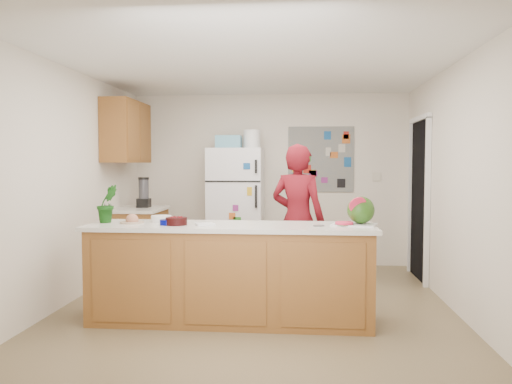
# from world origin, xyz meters

# --- Properties ---
(floor) EXTENTS (4.00, 4.50, 0.02)m
(floor) POSITION_xyz_m (0.00, 0.00, -0.01)
(floor) COLOR brown
(floor) RESTS_ON ground
(wall_back) EXTENTS (4.00, 0.02, 2.50)m
(wall_back) POSITION_xyz_m (0.00, 2.26, 1.25)
(wall_back) COLOR beige
(wall_back) RESTS_ON ground
(wall_left) EXTENTS (0.02, 4.50, 2.50)m
(wall_left) POSITION_xyz_m (-2.01, 0.00, 1.25)
(wall_left) COLOR beige
(wall_left) RESTS_ON ground
(wall_right) EXTENTS (0.02, 4.50, 2.50)m
(wall_right) POSITION_xyz_m (2.01, 0.00, 1.25)
(wall_right) COLOR beige
(wall_right) RESTS_ON ground
(ceiling) EXTENTS (4.00, 4.50, 0.02)m
(ceiling) POSITION_xyz_m (0.00, 0.00, 2.51)
(ceiling) COLOR white
(ceiling) RESTS_ON wall_back
(doorway) EXTENTS (0.03, 0.85, 2.04)m
(doorway) POSITION_xyz_m (1.99, 1.45, 1.02)
(doorway) COLOR black
(doorway) RESTS_ON ground
(peninsula_base) EXTENTS (2.60, 0.62, 0.88)m
(peninsula_base) POSITION_xyz_m (-0.20, -0.50, 0.44)
(peninsula_base) COLOR brown
(peninsula_base) RESTS_ON floor
(peninsula_top) EXTENTS (2.68, 0.70, 0.04)m
(peninsula_top) POSITION_xyz_m (-0.20, -0.50, 0.90)
(peninsula_top) COLOR silver
(peninsula_top) RESTS_ON peninsula_base
(side_counter_base) EXTENTS (0.60, 0.80, 0.86)m
(side_counter_base) POSITION_xyz_m (-1.69, 1.35, 0.43)
(side_counter_base) COLOR brown
(side_counter_base) RESTS_ON floor
(side_counter_top) EXTENTS (0.64, 0.84, 0.04)m
(side_counter_top) POSITION_xyz_m (-1.69, 1.35, 0.88)
(side_counter_top) COLOR silver
(side_counter_top) RESTS_ON side_counter_base
(upper_cabinets) EXTENTS (0.35, 1.00, 0.80)m
(upper_cabinets) POSITION_xyz_m (-1.82, 1.30, 1.90)
(upper_cabinets) COLOR brown
(upper_cabinets) RESTS_ON wall_left
(refrigerator) EXTENTS (0.75, 0.70, 1.70)m
(refrigerator) POSITION_xyz_m (-0.45, 1.88, 0.85)
(refrigerator) COLOR silver
(refrigerator) RESTS_ON floor
(fridge_top_bin) EXTENTS (0.35, 0.28, 0.18)m
(fridge_top_bin) POSITION_xyz_m (-0.55, 1.88, 1.79)
(fridge_top_bin) COLOR #5999B2
(fridge_top_bin) RESTS_ON refrigerator
(photo_collage) EXTENTS (0.95, 0.01, 0.95)m
(photo_collage) POSITION_xyz_m (0.75, 2.24, 1.55)
(photo_collage) COLOR slate
(photo_collage) RESTS_ON wall_back
(person) EXTENTS (0.72, 0.60, 1.71)m
(person) POSITION_xyz_m (0.43, 0.54, 0.85)
(person) COLOR maroon
(person) RESTS_ON floor
(blender_appliance) EXTENTS (0.13, 0.13, 0.38)m
(blender_appliance) POSITION_xyz_m (-1.64, 1.42, 1.09)
(blender_appliance) COLOR black
(blender_appliance) RESTS_ON side_counter_top
(cutting_board) EXTENTS (0.45, 0.39, 0.01)m
(cutting_board) POSITION_xyz_m (0.95, -0.45, 0.93)
(cutting_board) COLOR silver
(cutting_board) RESTS_ON peninsula_top
(watermelon) EXTENTS (0.25, 0.25, 0.25)m
(watermelon) POSITION_xyz_m (1.01, -0.43, 1.06)
(watermelon) COLOR #2E5616
(watermelon) RESTS_ON cutting_board
(watermelon_slice) EXTENTS (0.17, 0.17, 0.02)m
(watermelon_slice) POSITION_xyz_m (0.85, -0.50, 0.94)
(watermelon_slice) COLOR red
(watermelon_slice) RESTS_ON cutting_board
(cherry_bowl) EXTENTS (0.22, 0.22, 0.07)m
(cherry_bowl) POSITION_xyz_m (-0.69, -0.59, 0.96)
(cherry_bowl) COLOR black
(cherry_bowl) RESTS_ON peninsula_top
(white_bowl) EXTENTS (0.26, 0.26, 0.06)m
(white_bowl) POSITION_xyz_m (-0.90, -0.34, 0.95)
(white_bowl) COLOR white
(white_bowl) RESTS_ON peninsula_top
(cobalt_bowl) EXTENTS (0.15, 0.15, 0.05)m
(cobalt_bowl) POSITION_xyz_m (-0.78, -0.59, 0.95)
(cobalt_bowl) COLOR #000364
(cobalt_bowl) RESTS_ON peninsula_top
(plate) EXTENTS (0.28, 0.28, 0.02)m
(plate) POSITION_xyz_m (-1.15, -0.48, 0.93)
(plate) COLOR #B6A68C
(plate) RESTS_ON peninsula_top
(paper_towel) EXTENTS (0.21, 0.20, 0.02)m
(paper_towel) POSITION_xyz_m (-0.42, -0.58, 0.93)
(paper_towel) COLOR silver
(paper_towel) RESTS_ON peninsula_top
(keys) EXTENTS (0.10, 0.07, 0.01)m
(keys) POSITION_xyz_m (0.62, -0.58, 0.93)
(keys) COLOR slate
(keys) RESTS_ON peninsula_top
(potted_plant) EXTENTS (0.26, 0.26, 0.37)m
(potted_plant) POSITION_xyz_m (-1.40, -0.45, 1.10)
(potted_plant) COLOR #0E400F
(potted_plant) RESTS_ON peninsula_top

